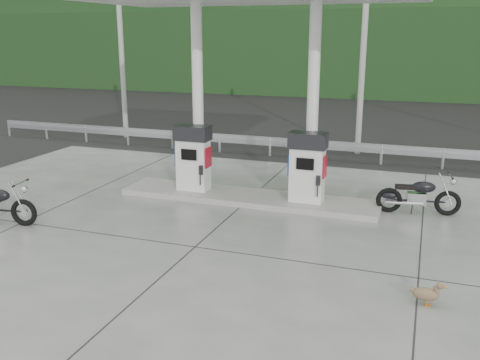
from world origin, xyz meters
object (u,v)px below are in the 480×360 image
(motorcycle_right, at_px, (419,196))
(gas_pump_right, at_px, (307,167))
(gas_pump_left, at_px, (193,158))
(duck, at_px, (426,294))

(motorcycle_right, bearing_deg, gas_pump_right, 178.62)
(gas_pump_right, bearing_deg, gas_pump_left, 180.00)
(gas_pump_left, bearing_deg, gas_pump_right, 0.00)
(motorcycle_right, bearing_deg, duck, -95.57)
(gas_pump_left, height_order, duck, gas_pump_left)
(gas_pump_left, bearing_deg, motorcycle_right, 3.43)
(motorcycle_right, xyz_separation_m, duck, (0.27, -4.87, -0.26))
(gas_pump_right, bearing_deg, motorcycle_right, 7.38)
(gas_pump_left, distance_m, gas_pump_right, 3.20)
(gas_pump_left, height_order, gas_pump_right, same)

